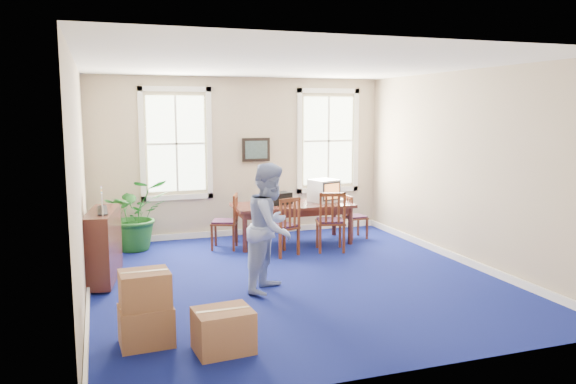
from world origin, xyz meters
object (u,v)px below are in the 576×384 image
object	(u,v)px
credenza	(103,247)
man	(271,227)
potted_plant	(135,214)
conference_table	(292,223)
cardboard_boxes	(165,301)
chair_near_left	(282,226)
crt_tv	(324,191)

from	to	relation	value
credenza	man	bearing A→B (deg)	-18.46
man	credenza	size ratio (longest dim) A/B	1.38
credenza	potted_plant	bearing A→B (deg)	81.60
conference_table	cardboard_boxes	size ratio (longest dim) A/B	1.48
potted_plant	credenza	bearing A→B (deg)	-107.99
chair_near_left	potted_plant	xyz separation A→B (m)	(-2.43, 1.23, 0.14)
man	crt_tv	bearing A→B (deg)	2.84
credenza	cardboard_boxes	distance (m)	2.55
conference_table	chair_near_left	world-z (taller)	chair_near_left
cardboard_boxes	credenza	bearing A→B (deg)	104.13
chair_near_left	man	size ratio (longest dim) A/B	0.57
conference_table	crt_tv	size ratio (longest dim) A/B	4.33
crt_tv	cardboard_boxes	world-z (taller)	crt_tv
conference_table	potted_plant	distance (m)	2.94
credenza	potted_plant	distance (m)	1.94
conference_table	man	distance (m)	2.90
crt_tv	man	distance (m)	3.24
chair_near_left	potted_plant	bearing A→B (deg)	-46.69
crt_tv	credenza	xyz separation A→B (m)	(-4.15, -1.43, -0.47)
credenza	cardboard_boxes	world-z (taller)	credenza
conference_table	man	xyz separation A→B (m)	(-1.23, -2.58, 0.53)
conference_table	credenza	size ratio (longest dim) A/B	1.71
conference_table	potted_plant	xyz separation A→B (m)	(-2.89, 0.46, 0.27)
chair_near_left	potted_plant	distance (m)	2.72
crt_tv	chair_near_left	xyz separation A→B (m)	(-1.13, -0.82, -0.47)
crt_tv	potted_plant	distance (m)	3.59
chair_near_left	credenza	bearing A→B (deg)	-8.39
man	credenza	world-z (taller)	man
conference_table	credenza	bearing A→B (deg)	-156.80
man	potted_plant	xyz separation A→B (m)	(-1.66, 3.04, -0.25)
credenza	potted_plant	size ratio (longest dim) A/B	1.01
credenza	crt_tv	bearing A→B (deg)	28.57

